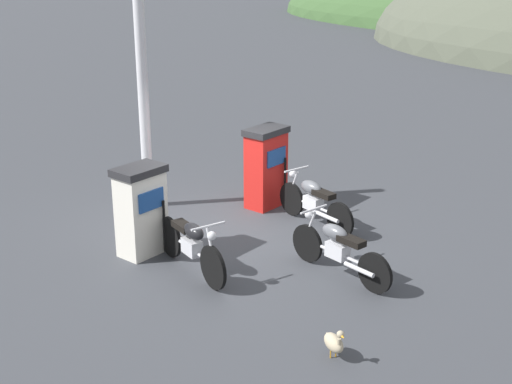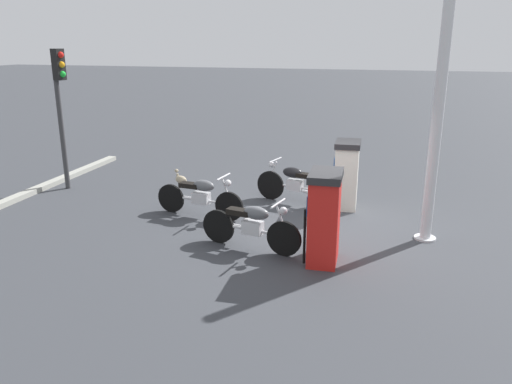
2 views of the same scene
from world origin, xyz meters
The scene contains 8 objects.
ground_plane centered at (0.00, 0.00, 0.00)m, with size 120.00×120.00×0.00m, color #383A3F.
fuel_pump_near centered at (-0.48, -1.51, 0.76)m, with size 0.59×0.85×1.50m.
fuel_pump_far centered at (-0.48, 1.51, 0.79)m, with size 0.58×0.88×1.56m.
motorcycle_near_pump centered at (0.64, -1.44, 0.49)m, with size 2.01×0.73×0.98m.
motorcycle_far_pump centered at (0.81, 1.37, 0.47)m, with size 1.92×0.65×0.95m.
motorcycle_extra centered at (2.36, 0.01, 0.47)m, with size 2.02×0.60×0.95m.
wandering_duck centered at (3.71, -1.87, 0.22)m, with size 0.45×0.33×0.46m.
canopy_support_pole centered at (-2.17, -0.03, 2.10)m, with size 0.40×0.40×4.35m.
Camera 1 is at (8.15, -8.07, 4.90)m, focal length 49.57 mm.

